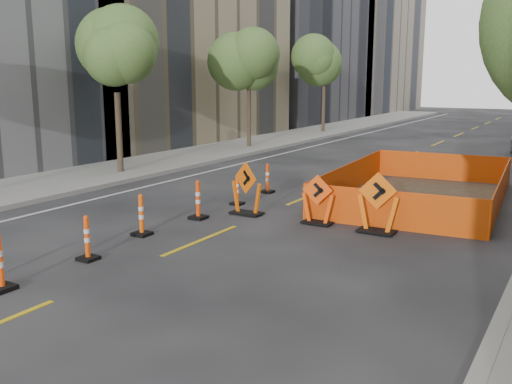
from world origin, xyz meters
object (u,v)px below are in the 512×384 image
Objects in this scene: channelizer_3 at (87,238)px; chevron_sign_right at (378,203)px; channelizer_4 at (141,215)px; channelizer_6 at (237,190)px; chevron_sign_left at (247,188)px; channelizer_7 at (267,178)px; channelizer_5 at (198,200)px; chevron_sign_center at (318,200)px; channelizer_2 at (0,262)px.

channelizer_3 is 7.07m from chevron_sign_right.
channelizer_6 is (0.17, 4.18, -0.06)m from channelizer_4.
chevron_sign_left is (0.78, 5.31, 0.27)m from channelizer_3.
chevron_sign_left is 0.98× the size of chevron_sign_right.
channelizer_7 is (-0.26, 8.36, 0.01)m from channelizer_3.
chevron_sign_center reaches higher than channelizer_5.
channelizer_5 is 0.71× the size of chevron_sign_left.
channelizer_3 is at bearing -88.23° from channelizer_7.
channelizer_5 is 4.18m from channelizer_7.
chevron_sign_right reaches higher than channelizer_7.
chevron_sign_right is (3.89, -0.01, 0.02)m from chevron_sign_left.
chevron_sign_left reaches higher than channelizer_2.
channelizer_2 is at bearing -88.76° from channelizer_7.
chevron_sign_left reaches higher than channelizer_5.
chevron_sign_left is at bearing 51.52° from channelizer_5.
channelizer_6 is (-0.04, 2.09, -0.08)m from channelizer_5.
chevron_sign_right reaches higher than channelizer_4.
chevron_sign_center is at bearing 156.56° from chevron_sign_right.
channelizer_4 is at bearing 98.95° from channelizer_3.
chevron_sign_left is at bearing 83.74° from channelizer_2.
chevron_sign_right is (4.82, -0.97, 0.32)m from channelizer_6.
channelizer_5 reaches higher than channelizer_3.
chevron_sign_left is (0.94, -0.96, 0.31)m from channelizer_6.
chevron_sign_left is at bearing 70.99° from channelizer_4.
channelizer_6 is at bearing 91.43° from channelizer_3.
chevron_sign_right is (4.78, 1.12, 0.24)m from channelizer_5.
channelizer_4 is at bearing -95.81° from channelizer_5.
channelizer_2 is 4.19m from channelizer_4.
chevron_sign_left is (0.90, 1.13, 0.22)m from channelizer_5.
channelizer_2 is 1.00× the size of channelizer_5.
chevron_sign_center is at bearing 20.57° from channelizer_5.
chevron_sign_center is at bearing 67.88° from channelizer_2.
chevron_sign_left is (1.11, 3.22, 0.24)m from channelizer_4.
channelizer_3 is (0.03, 2.09, -0.05)m from channelizer_2.
channelizer_7 is 0.65× the size of chevron_sign_right.
chevron_sign_left reaches higher than chevron_sign_center.
channelizer_5 is 1.18× the size of channelizer_6.
chevron_sign_right is at bearing -12.88° from chevron_sign_center.
channelizer_2 is 1.07× the size of channelizer_7.
channelizer_4 is (-0.30, 4.18, -0.02)m from channelizer_2.
channelizer_6 is at bearing 152.26° from chevron_sign_center.
chevron_sign_center is (3.02, 7.44, 0.13)m from channelizer_2.
channelizer_5 is 1.46m from chevron_sign_left.
channelizer_6 is 4.93m from chevron_sign_right.
channelizer_4 is 0.78× the size of chevron_sign_center.
channelizer_6 is at bearing 87.64° from channelizer_4.
channelizer_7 is at bearing 91.94° from channelizer_5.
channelizer_2 is at bearing -123.48° from chevron_sign_center.
channelizer_3 is 0.94× the size of channelizer_4.
chevron_sign_center is at bearing 20.41° from chevron_sign_left.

